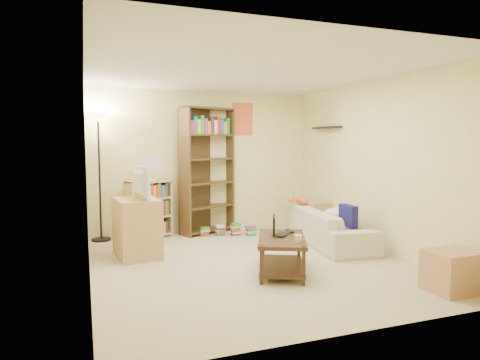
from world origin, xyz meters
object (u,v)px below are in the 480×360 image
at_px(tabby_cat, 300,200).
at_px(tall_bookshelf, 207,167).
at_px(desk_fan, 152,167).
at_px(side_table, 313,218).
at_px(laptop, 286,235).
at_px(mug, 298,239).
at_px(television, 136,183).
at_px(tv_stand, 137,228).
at_px(end_cabinet, 453,271).
at_px(coffee_table, 282,250).
at_px(short_bookshelf, 149,209).
at_px(floor_lamp, 98,139).
at_px(sofa, 331,228).

bearing_deg(tabby_cat, tall_bookshelf, 150.73).
xyz_separation_m(desk_fan, side_table, (2.70, -0.57, -0.92)).
distance_m(laptop, mug, 0.38).
bearing_deg(television, desk_fan, -25.74).
relative_size(laptop, side_table, 0.65).
bearing_deg(tv_stand, end_cabinet, -47.28).
relative_size(coffee_table, desk_fan, 2.52).
xyz_separation_m(short_bookshelf, desk_fan, (0.05, -0.05, 0.71)).
bearing_deg(short_bookshelf, laptop, -82.98).
relative_size(television, side_table, 1.39).
bearing_deg(tv_stand, floor_lamp, 103.53).
distance_m(tall_bookshelf, end_cabinet, 4.25).
height_order(sofa, tall_bookshelf, tall_bookshelf).
height_order(tv_stand, short_bookshelf, short_bookshelf).
bearing_deg(laptop, sofa, -11.26).
distance_m(coffee_table, television, 2.22).
bearing_deg(end_cabinet, television, 139.23).
relative_size(tabby_cat, tv_stand, 0.53).
bearing_deg(side_table, tall_bookshelf, 158.46).
height_order(tv_stand, television, television).
bearing_deg(sofa, floor_lamp, 73.08).
bearing_deg(floor_lamp, coffee_table, -52.26).
bearing_deg(end_cabinet, tv_stand, 139.23).
bearing_deg(floor_lamp, desk_fan, -7.53).
relative_size(tall_bookshelf, end_cabinet, 4.15).
bearing_deg(tabby_cat, coffee_table, -123.82).
xyz_separation_m(sofa, tabby_cat, (-0.14, 0.74, 0.35)).
distance_m(tabby_cat, mug, 2.39).
relative_size(sofa, short_bookshelf, 2.02).
height_order(coffee_table, side_table, side_table).
bearing_deg(side_table, tv_stand, -170.40).
distance_m(desk_fan, side_table, 2.91).
distance_m(tall_bookshelf, floor_lamp, 1.86).
xyz_separation_m(sofa, tv_stand, (-2.91, 0.33, 0.14)).
height_order(sofa, mug, sofa).
bearing_deg(television, end_cabinet, -137.28).
xyz_separation_m(laptop, mug, (-0.02, -0.37, 0.03)).
distance_m(tv_stand, floor_lamp, 1.78).
relative_size(coffee_table, end_cabinet, 2.15).
distance_m(coffee_table, mug, 0.37).
relative_size(mug, short_bookshelf, 0.14).
xyz_separation_m(laptop, short_bookshelf, (-1.32, 2.45, 0.03)).
distance_m(tabby_cat, tall_bookshelf, 1.71).
xyz_separation_m(tall_bookshelf, floor_lamp, (-1.79, 0.00, 0.49)).
xyz_separation_m(coffee_table, end_cabinet, (1.45, -1.21, -0.07)).
xyz_separation_m(sofa, end_cabinet, (0.10, -2.27, -0.05)).
distance_m(tv_stand, short_bookshelf, 1.19).
bearing_deg(coffee_table, end_cabinet, -15.53).
relative_size(mug, floor_lamp, 0.06).
bearing_deg(short_bookshelf, television, -127.36).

